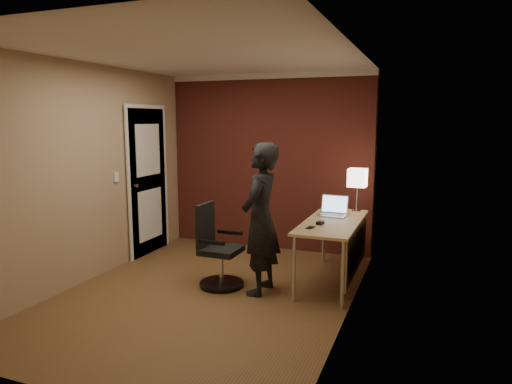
# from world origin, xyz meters

# --- Properties ---
(room) EXTENTS (4.00, 4.00, 4.00)m
(room) POSITION_xyz_m (-0.27, 1.54, 1.37)
(room) COLOR brown
(room) RESTS_ON ground
(desk) EXTENTS (0.60, 1.50, 0.73)m
(desk) POSITION_xyz_m (1.25, 0.81, 0.60)
(desk) COLOR tan
(desk) RESTS_ON ground
(desk_lamp) EXTENTS (0.22, 0.22, 0.54)m
(desk_lamp) POSITION_xyz_m (1.35, 1.42, 1.15)
(desk_lamp) COLOR silver
(desk_lamp) RESTS_ON desk
(laptop) EXTENTS (0.35, 0.28, 0.23)m
(laptop) POSITION_xyz_m (1.12, 1.12, 0.79)
(laptop) COLOR silver
(laptop) RESTS_ON desk
(mouse) EXTENTS (0.08, 0.11, 0.03)m
(mouse) POSITION_xyz_m (1.09, 0.58, 0.75)
(mouse) COLOR black
(mouse) RESTS_ON desk
(phone) EXTENTS (0.08, 0.12, 0.01)m
(phone) POSITION_xyz_m (1.03, 0.37, 0.73)
(phone) COLOR black
(phone) RESTS_ON desk
(office_chair) EXTENTS (0.50, 0.51, 0.92)m
(office_chair) POSITION_xyz_m (-0.01, 0.25, 0.41)
(office_chair) COLOR black
(office_chair) RESTS_ON ground
(person) EXTENTS (0.40, 0.60, 1.63)m
(person) POSITION_xyz_m (0.52, 0.25, 0.81)
(person) COLOR black
(person) RESTS_ON ground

